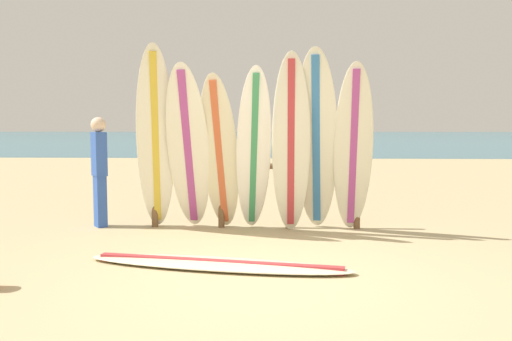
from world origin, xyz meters
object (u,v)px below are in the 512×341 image
(surfboard_lying_on_sand, at_px, (218,264))
(small_boat_offshore, at_px, (300,144))
(surfboard_leaning_center_right, at_px, (291,145))
(beachgoer_standing, at_px, (99,167))
(surfboard_leaning_far_left, at_px, (156,141))
(surfboard_leaning_left, at_px, (188,149))
(surfboard_leaning_far_right, at_px, (353,149))
(surfboard_leaning_center, at_px, (254,152))
(surfboard_rack, at_px, (255,182))
(surfboard_leaning_center_left, at_px, (220,154))
(surfboard_leaning_right, at_px, (316,142))

(surfboard_lying_on_sand, bearing_deg, small_boat_offshore, 86.21)
(surfboard_leaning_center_right, xyz_separation_m, beachgoer_standing, (-2.70, 0.38, -0.34))
(surfboard_leaning_far_left, xyz_separation_m, surfboard_leaning_center_right, (1.82, -0.05, -0.05))
(surfboard_leaning_left, xyz_separation_m, surfboard_leaning_far_right, (2.21, 0.03, 0.01))
(surfboard_leaning_far_left, height_order, surfboard_leaning_center_right, surfboard_leaning_far_left)
(surfboard_leaning_center, bearing_deg, small_boat_offshore, 86.58)
(surfboard_leaning_far_right, bearing_deg, surfboard_leaning_far_left, -179.03)
(surfboard_leaning_far_right, bearing_deg, surfboard_leaning_center_right, -173.36)
(surfboard_leaning_far_left, height_order, surfboard_leaning_left, surfboard_leaning_far_left)
(surfboard_leaning_center, xyz_separation_m, surfboard_lying_on_sand, (-0.28, -1.72, -1.06))
(surfboard_leaning_left, distance_m, surfboard_leaning_center_right, 1.38)
(surfboard_rack, distance_m, beachgoer_standing, 2.22)
(surfboard_leaning_center_right, height_order, beachgoer_standing, surfboard_leaning_center_right)
(surfboard_rack, bearing_deg, surfboard_lying_on_sand, -97.59)
(surfboard_leaning_far_left, bearing_deg, surfboard_leaning_left, 1.29)
(surfboard_leaning_center, height_order, surfboard_lying_on_sand, surfboard_leaning_center)
(surfboard_rack, relative_size, surfboard_leaning_far_left, 1.19)
(surfboard_rack, height_order, surfboard_leaning_center, surfboard_leaning_center)
(surfboard_leaning_center, bearing_deg, beachgoer_standing, 170.69)
(surfboard_rack, bearing_deg, surfboard_leaning_center_left, -146.22)
(beachgoer_standing, bearing_deg, surfboard_leaning_center, -9.31)
(surfboard_rack, xyz_separation_m, surfboard_leaning_left, (-0.88, -0.35, 0.48))
(surfboard_leaning_center_left, bearing_deg, surfboard_leaning_far_right, -0.05)
(surfboard_leaning_left, height_order, surfboard_leaning_center, surfboard_leaning_left)
(surfboard_leaning_left, relative_size, surfboard_lying_on_sand, 0.79)
(surfboard_leaning_center_left, relative_size, surfboard_lying_on_sand, 0.74)
(surfboard_rack, xyz_separation_m, beachgoer_standing, (-2.21, -0.03, 0.22))
(surfboard_leaning_far_right, bearing_deg, surfboard_rack, 166.81)
(surfboard_leaning_center, height_order, surfboard_leaning_center_right, surfboard_leaning_center_right)
(surfboard_leaning_center_right, distance_m, surfboard_leaning_right, 0.37)
(surfboard_leaning_far_left, height_order, beachgoer_standing, surfboard_leaning_far_left)
(surfboard_leaning_right, height_order, small_boat_offshore, surfboard_leaning_right)
(surfboard_leaning_right, distance_m, surfboard_lying_on_sand, 2.46)
(surfboard_leaning_far_right, xyz_separation_m, small_boat_offshore, (0.25, 26.18, -0.87))
(surfboard_leaning_far_right, height_order, surfboard_lying_on_sand, surfboard_leaning_far_right)
(surfboard_leaning_left, xyz_separation_m, small_boat_offshore, (2.45, 26.22, -0.87))
(surfboard_rack, relative_size, beachgoer_standing, 1.90)
(surfboard_leaning_center, relative_size, surfboard_leaning_right, 0.90)
(surfboard_leaning_center, distance_m, beachgoer_standing, 2.25)
(surfboard_leaning_center_left, height_order, surfboard_leaning_right, surfboard_leaning_right)
(surfboard_leaning_center, xyz_separation_m, surfboard_leaning_far_right, (1.32, 0.08, 0.03))
(surfboard_leaning_center_left, relative_size, surfboard_leaning_far_right, 0.94)
(surfboard_rack, distance_m, surfboard_leaning_center_left, 0.69)
(small_boat_offshore, bearing_deg, beachgoer_standing, -98.30)
(surfboard_rack, bearing_deg, surfboard_leaning_center_right, -39.40)
(surfboard_leaning_center_left, xyz_separation_m, surfboard_leaning_center, (0.46, -0.09, 0.04))
(surfboard_leaning_center_left, xyz_separation_m, surfboard_leaning_right, (1.30, 0.04, 0.16))
(surfboard_lying_on_sand, bearing_deg, surfboard_leaning_right, 58.74)
(surfboard_leaning_center_left, distance_m, surfboard_lying_on_sand, 2.08)
(surfboard_leaning_right, bearing_deg, surfboard_leaning_center_right, -158.36)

